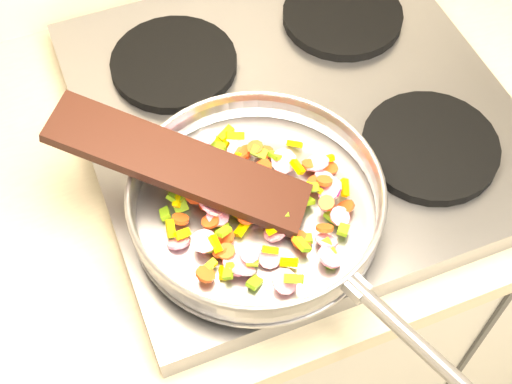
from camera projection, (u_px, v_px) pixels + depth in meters
name	position (u px, v px, depth m)	size (l,w,h in m)	color
cooktop	(296.00, 116.00, 1.05)	(0.60, 0.60, 0.04)	#939399
grate_fl	(240.00, 210.00, 0.92)	(0.19, 0.19, 0.02)	black
grate_fr	(430.00, 147.00, 0.98)	(0.19, 0.19, 0.02)	black
grate_bl	(174.00, 63.00, 1.07)	(0.19, 0.19, 0.02)	black
grate_br	(343.00, 15.00, 1.13)	(0.19, 0.19, 0.02)	black
saute_pan	(257.00, 201.00, 0.89)	(0.36, 0.51, 0.05)	#9E9EA5
vegetable_heap	(251.00, 200.00, 0.90)	(0.25, 0.27, 0.05)	#6BA112
wooden_spatula	(179.00, 164.00, 0.88)	(0.33, 0.08, 0.02)	black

